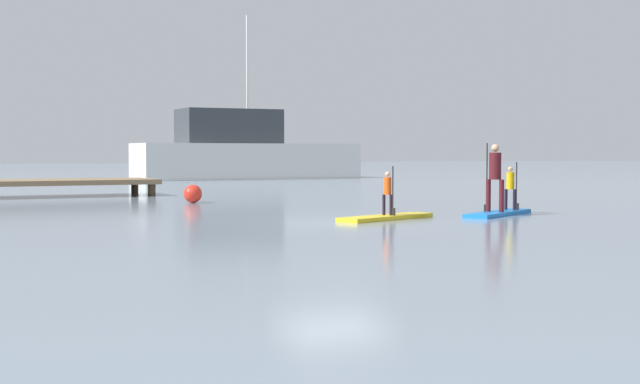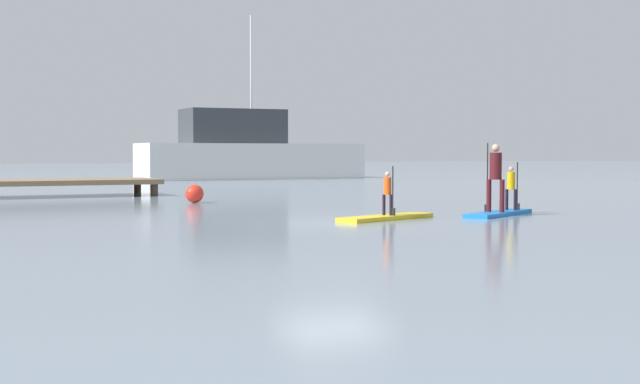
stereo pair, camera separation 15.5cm
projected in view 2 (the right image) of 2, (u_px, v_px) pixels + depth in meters
name	position (u px, v px, depth m)	size (l,w,h in m)	color
ground_plane	(333.00, 223.00, 20.57)	(240.00, 240.00, 0.00)	gray
paddleboard_near	(387.00, 217.00, 21.61)	(3.03, 1.61, 0.10)	gold
paddler_child_solo	(388.00, 191.00, 21.57)	(0.24, 0.36, 1.18)	black
paddleboard_far	(500.00, 213.00, 23.03)	(2.93, 1.97, 0.10)	blue
paddler_adult	(495.00, 173.00, 22.75)	(0.41, 0.48, 1.75)	#4C1419
paddler_child_front	(512.00, 185.00, 23.58)	(0.27, 0.36, 1.26)	black
fishing_boat_white_large	(247.00, 153.00, 55.30)	(13.76, 4.54, 10.02)	silver
mooring_buoy_near	(195.00, 194.00, 28.66)	(0.59, 0.59, 0.59)	red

